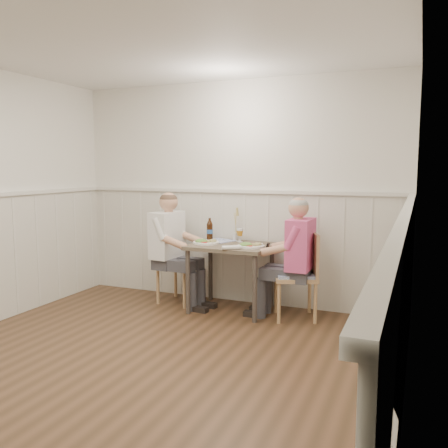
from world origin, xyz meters
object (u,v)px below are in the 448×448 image
(dining_table, at_px, (231,254))
(chair_left, at_px, (176,261))
(man_in_pink, at_px, (296,268))
(grass_vase, at_px, (235,225))
(beer_bottle, at_px, (210,230))
(chair_right, at_px, (301,272))
(diner_cream, at_px, (170,257))

(dining_table, height_order, chair_left, chair_left)
(chair_left, bearing_deg, man_in_pink, -4.17)
(grass_vase, bearing_deg, dining_table, -76.93)
(dining_table, relative_size, beer_bottle, 3.36)
(chair_right, xyz_separation_m, man_in_pink, (-0.03, -0.06, 0.05))
(dining_table, relative_size, grass_vase, 2.14)
(diner_cream, bearing_deg, chair_right, 2.81)
(diner_cream, relative_size, beer_bottle, 5.15)
(man_in_pink, height_order, diner_cream, diner_cream)
(chair_left, height_order, diner_cream, diner_cream)
(dining_table, relative_size, man_in_pink, 0.66)
(chair_right, relative_size, chair_left, 1.01)
(chair_right, relative_size, man_in_pink, 0.70)
(beer_bottle, distance_m, grass_vase, 0.30)
(chair_right, height_order, man_in_pink, man_in_pink)
(chair_right, distance_m, chair_left, 1.52)
(dining_table, distance_m, chair_left, 0.76)
(grass_vase, bearing_deg, man_in_pink, -21.62)
(dining_table, bearing_deg, chair_left, 174.65)
(diner_cream, relative_size, grass_vase, 3.28)
(chair_left, relative_size, diner_cream, 0.68)
(man_in_pink, distance_m, grass_vase, 0.96)
(grass_vase, bearing_deg, diner_cream, -153.36)
(chair_right, bearing_deg, beer_bottle, 170.71)
(chair_left, bearing_deg, beer_bottle, 19.86)
(dining_table, xyz_separation_m, man_in_pink, (0.75, -0.04, -0.09))
(man_in_pink, height_order, grass_vase, man_in_pink)
(diner_cream, xyz_separation_m, grass_vase, (0.67, 0.34, 0.37))
(chair_right, height_order, diner_cream, diner_cream)
(chair_left, distance_m, man_in_pink, 1.49)
(chair_right, relative_size, beer_bottle, 3.55)
(chair_left, bearing_deg, chair_right, -1.77)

